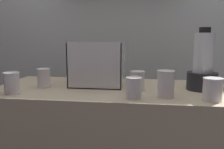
{
  "coord_description": "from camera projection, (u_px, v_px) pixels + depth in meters",
  "views": [
    {
      "loc": [
        0.19,
        -1.38,
        1.2
      ],
      "look_at": [
        0.0,
        0.0,
        0.98
      ],
      "focal_mm": 38.42,
      "sensor_mm": 36.0,
      "label": 1
    }
  ],
  "objects": [
    {
      "name": "juice_cup_orange_far_left",
      "position": [
        12.0,
        84.0,
        1.27
      ],
      "size": [
        0.08,
        0.08,
        0.12
      ],
      "color": "white",
      "rests_on": "counter"
    },
    {
      "name": "juice_cup_pomegranate_far_right",
      "position": [
        166.0,
        85.0,
        1.2
      ],
      "size": [
        0.09,
        0.09,
        0.14
      ],
      "color": "white",
      "rests_on": "counter"
    },
    {
      "name": "juice_cup_carrot_rightmost",
      "position": [
        212.0,
        90.0,
        1.13
      ],
      "size": [
        0.09,
        0.09,
        0.11
      ],
      "color": "white",
      "rests_on": "counter"
    },
    {
      "name": "juice_cup_mango_right",
      "position": [
        137.0,
        82.0,
        1.35
      ],
      "size": [
        0.08,
        0.08,
        0.11
      ],
      "color": "white",
      "rests_on": "counter"
    },
    {
      "name": "carrot_display_bin",
      "position": [
        98.0,
        72.0,
        1.49
      ],
      "size": [
        0.32,
        0.24,
        0.27
      ],
      "color": "white",
      "rests_on": "counter"
    },
    {
      "name": "juice_cup_mango_middle",
      "position": [
        134.0,
        89.0,
        1.17
      ],
      "size": [
        0.08,
        0.08,
        0.11
      ],
      "color": "white",
      "rests_on": "counter"
    },
    {
      "name": "juice_cup_carrot_left",
      "position": [
        44.0,
        79.0,
        1.44
      ],
      "size": [
        0.08,
        0.08,
        0.11
      ],
      "color": "white",
      "rests_on": "counter"
    },
    {
      "name": "blender_pitcher",
      "position": [
        203.0,
        67.0,
        1.36
      ],
      "size": [
        0.17,
        0.17,
        0.35
      ],
      "color": "black",
      "rests_on": "counter"
    },
    {
      "name": "back_wall_unit",
      "position": [
        124.0,
        29.0,
        2.12
      ],
      "size": [
        2.6,
        0.24,
        2.5
      ],
      "color": "silver",
      "rests_on": "ground_plane"
    }
  ]
}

